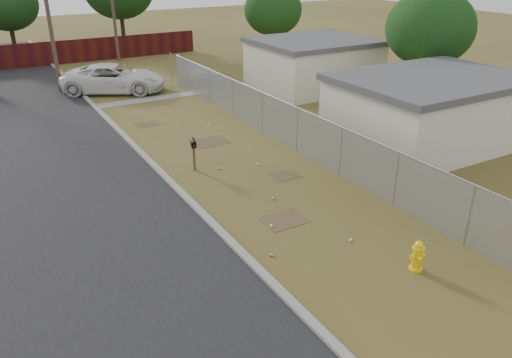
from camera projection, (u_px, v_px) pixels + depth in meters
ground at (235, 165)px, 20.82m from camera, size 120.00×120.00×0.00m
street at (33, 136)px, 24.07m from camera, size 15.10×60.00×0.12m
chainlink_fence at (284, 128)px, 22.72m from camera, size 0.10×27.06×2.02m
privacy_fence at (8, 57)px, 37.39m from camera, size 30.00×0.12×1.80m
utility_poles at (42, 7)px, 33.46m from camera, size 12.60×8.24×9.00m
houses at (365, 84)px, 27.06m from camera, size 9.30×17.24×3.10m
horizon_trees at (99, 2)px, 37.82m from camera, size 33.32×31.94×7.78m
fire_hydrant at (418, 256)px, 13.76m from camera, size 0.46×0.47×0.96m
mailbox at (193, 146)px, 19.90m from camera, size 0.34×0.58×1.33m
pickup_truck at (114, 78)px, 31.24m from camera, size 6.92×5.53×1.75m
scattered_litter at (258, 189)px, 18.63m from camera, size 3.63×12.42×0.07m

